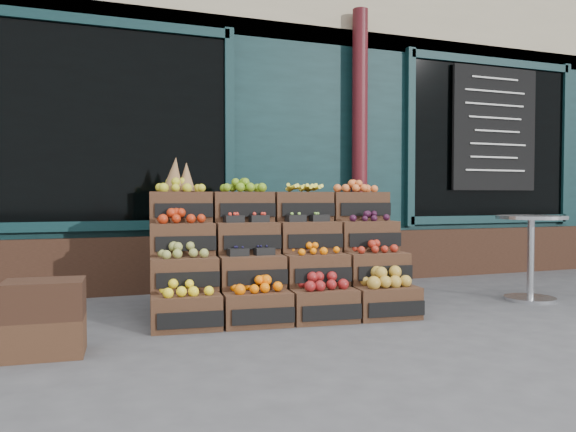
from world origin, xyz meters
name	(u,v)px	position (x,y,z in m)	size (l,w,h in m)	color
ground	(344,329)	(0.00, 0.00, 0.00)	(60.00, 60.00, 0.00)	#464649
shop_facade	(204,111)	(0.00, 5.11, 2.40)	(12.00, 6.24, 4.80)	black
crate_display	(277,264)	(-0.27, 0.80, 0.42)	(2.28, 1.29, 1.37)	#43291A
spare_crates	(44,318)	(-2.11, 0.02, 0.24)	(0.51, 0.37, 0.49)	#43291A
bistro_table	(531,248)	(2.24, 0.45, 0.52)	(0.66, 0.66, 0.83)	#B4B5BB
shopkeeper	(146,200)	(-1.18, 2.74, 0.98)	(0.71, 0.47, 1.96)	#1A5B2E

